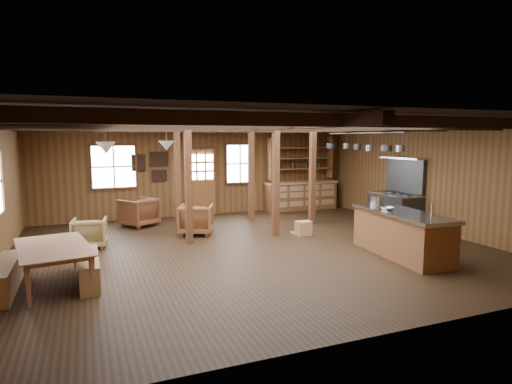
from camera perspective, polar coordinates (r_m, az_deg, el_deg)
room at (r=9.31m, az=-0.38°, el=0.84°), size 10.04×9.04×2.84m
ceiling_joists at (r=9.42m, az=-0.79°, el=8.71°), size 9.80×8.82×0.18m
timber_posts at (r=11.43m, az=-1.79°, el=2.03°), size 3.95×2.35×2.80m
back_door at (r=13.58m, az=-7.30°, el=0.60°), size 1.02×0.08×2.15m
window_back_left at (r=13.12m, az=-18.43°, el=3.21°), size 1.32×0.06×1.32m
window_back_right at (r=13.91m, az=-2.16°, el=3.79°), size 1.02×0.06×1.32m
notice_boards at (r=13.22m, az=-13.66°, el=3.58°), size 1.08×0.03×0.90m
back_counter at (r=14.62m, az=5.97°, el=-0.01°), size 2.55×0.60×2.45m
pendant_lamps at (r=9.68m, az=-15.20°, el=5.88°), size 1.86×2.36×0.66m
pot_rack at (r=11.03m, az=14.00°, el=6.03°), size 0.42×3.00×0.45m
kitchen_island at (r=9.38m, az=18.80°, el=-5.22°), size 1.07×2.56×1.20m
step_stool at (r=10.82m, az=6.34°, el=-4.84°), size 0.41×0.30×0.36m
commercial_range at (r=12.56m, az=18.23°, el=-1.44°), size 0.80×1.54×1.90m
dining_table at (r=7.91m, az=-25.04°, el=-8.87°), size 1.37×2.06×0.67m
bench_wall at (r=8.02m, az=-30.42°, el=-9.74°), size 0.32×1.70×0.47m
bench_aisle at (r=7.93m, az=-21.34°, el=-9.49°), size 0.31×1.64×0.45m
armchair_a at (r=12.29m, az=-15.33°, el=-2.60°), size 1.17×1.18×0.78m
armchair_b at (r=10.97m, az=-8.00°, el=-3.65°), size 1.07×1.08×0.76m
armchair_c at (r=10.28m, az=-21.32°, el=-5.09°), size 0.79×0.81×0.66m
counter_pot at (r=10.13m, az=15.82°, el=-1.03°), size 0.30×0.30×0.18m
bowl at (r=9.35m, az=17.09°, el=-2.12°), size 0.28×0.28×0.06m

